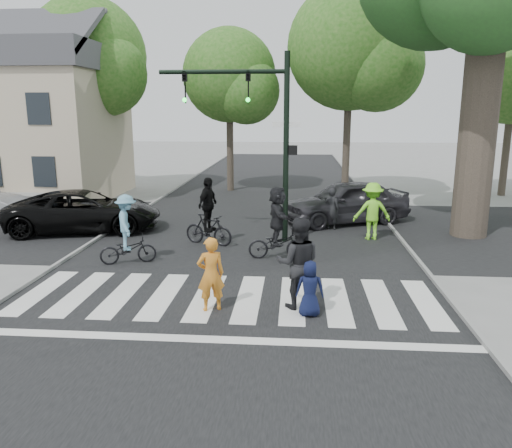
{
  "coord_description": "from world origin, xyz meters",
  "views": [
    {
      "loc": [
        1.53,
        -9.79,
        4.22
      ],
      "look_at": [
        0.5,
        3.0,
        1.3
      ],
      "focal_mm": 35.0,
      "sensor_mm": 36.0,
      "label": 1
    }
  ],
  "objects": [
    {
      "name": "bg_tree_0",
      "position": [
        -13.74,
        16.0,
        6.14
      ],
      "size": [
        5.46,
        5.2,
        8.97
      ],
      "color": "brown",
      "rests_on": "ground"
    },
    {
      "name": "bg_tree_2",
      "position": [
        -1.76,
        16.62,
        5.78
      ],
      "size": [
        5.04,
        4.8,
        8.4
      ],
      "color": "brown",
      "rests_on": "ground"
    },
    {
      "name": "ground",
      "position": [
        0.0,
        0.0,
        0.0
      ],
      "size": [
        120.0,
        120.0,
        0.0
      ],
      "primitive_type": "plane",
      "color": "gray",
      "rests_on": "ground"
    },
    {
      "name": "crosswalk",
      "position": [
        0.0,
        0.66,
        0.01
      ],
      "size": [
        10.0,
        3.85,
        0.01
      ],
      "color": "silver",
      "rests_on": "ground"
    },
    {
      "name": "curb_left",
      "position": [
        -5.05,
        5.0,
        0.05
      ],
      "size": [
        0.1,
        70.0,
        0.1
      ],
      "primitive_type": "cube",
      "color": "gray",
      "rests_on": "ground"
    },
    {
      "name": "bystander_dark",
      "position": [
        2.85,
        8.05,
        0.76
      ],
      "size": [
        0.66,
        0.6,
        1.52
      ],
      "primitive_type": "imported",
      "rotation": [
        0.0,
        0.0,
        2.58
      ],
      "color": "black",
      "rests_on": "ground"
    },
    {
      "name": "house",
      "position": [
        -11.49,
        13.98,
        3.8
      ],
      "size": [
        8.4,
        8.1,
        8.82
      ],
      "color": "tan",
      "rests_on": "ground"
    },
    {
      "name": "cyclist_left",
      "position": [
        -3.15,
        3.39,
        0.85
      ],
      "size": [
        1.65,
        1.15,
        1.97
      ],
      "color": "black",
      "rests_on": "ground"
    },
    {
      "name": "cyclist_right",
      "position": [
        1.02,
        4.23,
        0.95
      ],
      "size": [
        1.73,
        1.61,
        2.12
      ],
      "color": "black",
      "rests_on": "ground"
    },
    {
      "name": "pedestrian_woman",
      "position": [
        -0.25,
        0.23,
        0.81
      ],
      "size": [
        0.7,
        0.58,
        1.63
      ],
      "primitive_type": "imported",
      "rotation": [
        0.0,
        0.0,
        3.52
      ],
      "color": "orange",
      "rests_on": "ground"
    },
    {
      "name": "car_grey",
      "position": [
        3.45,
        9.2,
        0.82
      ],
      "size": [
        5.21,
        3.65,
        1.65
      ],
      "primitive_type": "imported",
      "rotation": [
        0.0,
        0.0,
        -1.18
      ],
      "color": "#2F2E33",
      "rests_on": "ground"
    },
    {
      "name": "road_stem",
      "position": [
        0.0,
        5.0,
        0.01
      ],
      "size": [
        10.0,
        70.0,
        0.01
      ],
      "primitive_type": "cube",
      "color": "black",
      "rests_on": "ground"
    },
    {
      "name": "bg_tree_3",
      "position": [
        4.31,
        15.27,
        6.94
      ],
      "size": [
        6.3,
        6.0,
        10.2
      ],
      "color": "brown",
      "rests_on": "ground"
    },
    {
      "name": "bystander_hivis",
      "position": [
        4.07,
        6.7,
        0.96
      ],
      "size": [
        1.3,
        0.83,
        1.92
      ],
      "primitive_type": "imported",
      "rotation": [
        0.0,
        0.0,
        3.24
      ],
      "color": "#7EE82C",
      "rests_on": "ground"
    },
    {
      "name": "cyclist_mid",
      "position": [
        -1.24,
        5.57,
        0.9
      ],
      "size": [
        1.73,
        1.1,
        2.18
      ],
      "color": "black",
      "rests_on": "ground"
    },
    {
      "name": "curb_right",
      "position": [
        5.05,
        5.0,
        0.05
      ],
      "size": [
        0.1,
        70.0,
        0.1
      ],
      "primitive_type": "cube",
      "color": "gray",
      "rests_on": "ground"
    },
    {
      "name": "traffic_signal",
      "position": [
        0.35,
        6.2,
        3.9
      ],
      "size": [
        4.45,
        0.29,
        6.0
      ],
      "color": "black",
      "rests_on": "ground"
    },
    {
      "name": "road_cross",
      "position": [
        0.0,
        8.0,
        0.01
      ],
      "size": [
        70.0,
        10.0,
        0.01
      ],
      "primitive_type": "cube",
      "color": "black",
      "rests_on": "ground"
    },
    {
      "name": "bg_tree_1",
      "position": [
        -8.7,
        15.48,
        6.65
      ],
      "size": [
        6.09,
        5.8,
        9.8
      ],
      "color": "brown",
      "rests_on": "ground"
    },
    {
      "name": "pedestrian_child",
      "position": [
        1.86,
        0.1,
        0.6
      ],
      "size": [
        0.59,
        0.38,
        1.2
      ],
      "primitive_type": "imported",
      "rotation": [
        0.0,
        0.0,
        3.14
      ],
      "color": "#0E1434",
      "rests_on": "ground"
    },
    {
      "name": "car_suv",
      "position": [
        -5.97,
        7.08,
        0.74
      ],
      "size": [
        5.7,
        3.56,
        1.47
      ],
      "primitive_type": "imported",
      "rotation": [
        0.0,
        0.0,
        1.8
      ],
      "color": "black",
      "rests_on": "ground"
    },
    {
      "name": "pedestrian_adult",
      "position": [
        1.61,
        0.55,
        1.01
      ],
      "size": [
        0.99,
        0.78,
        2.02
      ],
      "primitive_type": "imported",
      "rotation": [
        0.0,
        0.0,
        3.15
      ],
      "color": "black",
      "rests_on": "ground"
    }
  ]
}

